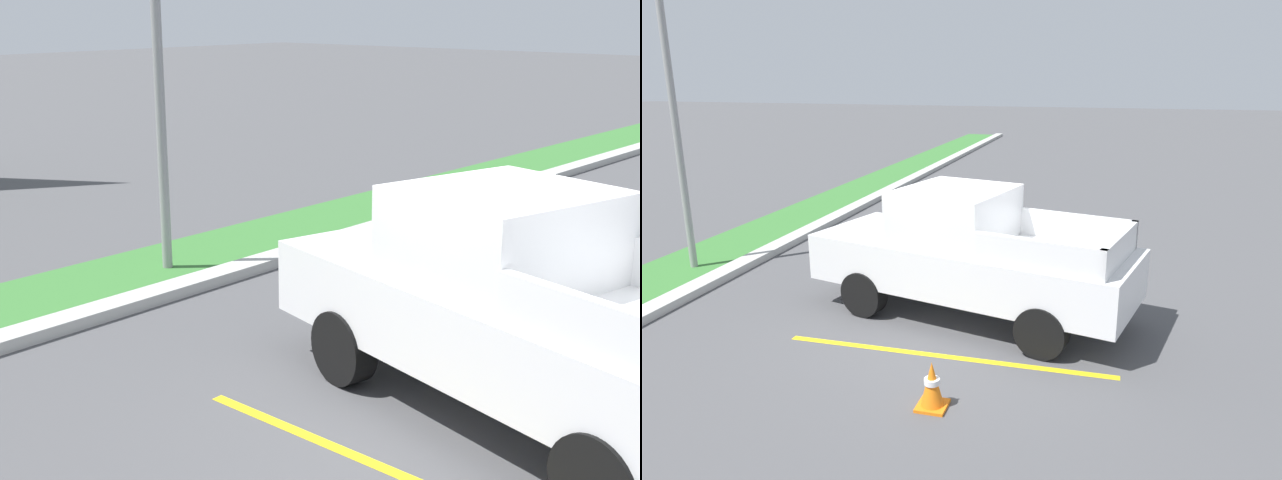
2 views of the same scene
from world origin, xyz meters
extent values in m
plane|color=#4C4C4F|center=(0.00, 0.00, 0.00)|extent=(120.00, 120.00, 0.00)
cube|color=yellow|center=(-1.47, -0.13, 0.00)|extent=(0.12, 4.80, 0.01)
cube|color=yellow|center=(1.63, -0.13, 0.00)|extent=(0.12, 4.80, 0.01)
cube|color=#B2B2AD|center=(0.00, 5.00, 0.07)|extent=(56.00, 0.40, 0.15)
cube|color=#387533|center=(0.00, 6.10, 0.03)|extent=(56.00, 1.80, 0.06)
cylinder|color=black|center=(-0.38, 1.58, 0.38)|extent=(0.45, 0.80, 0.76)
cylinder|color=black|center=(1.27, 1.17, 0.38)|extent=(0.45, 0.80, 0.76)
cylinder|color=black|center=(-1.11, -1.44, 0.38)|extent=(0.45, 0.80, 0.76)
cylinder|color=black|center=(0.54, -1.84, 0.38)|extent=(0.45, 0.80, 0.76)
cube|color=white|center=(0.08, -0.13, 0.88)|extent=(3.08, 5.50, 0.76)
cube|color=white|center=(0.15, 0.16, 1.68)|extent=(2.09, 1.97, 0.84)
cube|color=#2D3842|center=(0.35, 0.96, 1.73)|extent=(1.59, 0.44, 0.63)
cube|color=white|center=(-1.09, -1.34, 1.48)|extent=(0.55, 1.87, 0.44)
cube|color=white|center=(0.56, -1.74, 1.48)|extent=(0.55, 1.87, 0.44)
cube|color=white|center=(-0.48, -2.41, 1.48)|extent=(1.77, 0.52, 0.44)
cube|color=silver|center=(0.69, 2.35, 0.64)|extent=(1.79, 0.58, 0.28)
cylinder|color=gray|center=(0.88, 5.90, 3.24)|extent=(0.14, 0.14, 6.47)
cube|color=orange|center=(-2.76, -0.35, 0.02)|extent=(0.36, 0.36, 0.04)
cone|color=orange|center=(-2.76, -0.35, 0.32)|extent=(0.28, 0.28, 0.56)
cylinder|color=white|center=(-2.76, -0.35, 0.35)|extent=(0.19, 0.19, 0.07)
camera|label=1|loc=(-6.63, -3.59, 3.67)|focal=48.92mm
camera|label=2|loc=(-8.68, -2.29, 3.88)|focal=32.96mm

